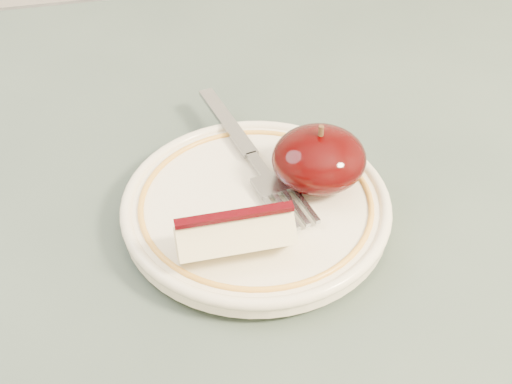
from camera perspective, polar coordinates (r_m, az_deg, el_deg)
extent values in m
cylinder|color=brown|center=(1.16, 17.43, -1.97)|extent=(0.05, 0.05, 0.71)
cube|color=#44544B|center=(0.51, 4.72, -8.82)|extent=(0.90, 0.90, 0.04)
cylinder|color=#EDE3C7|center=(0.53, 0.00, -2.02)|extent=(0.11, 0.11, 0.01)
cylinder|color=#EDE3C7|center=(0.52, 0.00, -1.31)|extent=(0.19, 0.19, 0.01)
torus|color=#EDE3C7|center=(0.52, 0.00, -0.90)|extent=(0.20, 0.20, 0.01)
torus|color=gold|center=(0.52, 0.00, -0.79)|extent=(0.17, 0.17, 0.00)
ellipsoid|color=black|center=(0.52, 5.06, 2.66)|extent=(0.07, 0.07, 0.04)
cylinder|color=#472D19|center=(0.51, 5.22, 4.78)|extent=(0.00, 0.00, 0.01)
cube|color=beige|center=(0.47, -1.69, -3.51)|extent=(0.08, 0.03, 0.03)
cube|color=#340106|center=(0.46, -1.73, -1.86)|extent=(0.08, 0.01, 0.00)
cube|color=gray|center=(0.59, -2.33, 5.67)|extent=(0.03, 0.10, 0.00)
cube|color=gray|center=(0.54, 0.19, 2.20)|extent=(0.01, 0.03, 0.00)
cube|color=gray|center=(0.53, 1.36, 0.59)|extent=(0.03, 0.03, 0.00)
cube|color=gray|center=(0.51, 3.98, -1.05)|extent=(0.01, 0.04, 0.00)
cube|color=gray|center=(0.51, 3.21, -1.30)|extent=(0.01, 0.04, 0.00)
cube|color=gray|center=(0.51, 2.42, -1.55)|extent=(0.01, 0.04, 0.00)
cube|color=gray|center=(0.50, 1.62, -1.81)|extent=(0.01, 0.04, 0.00)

